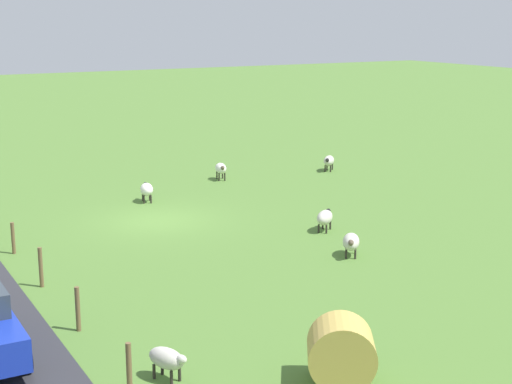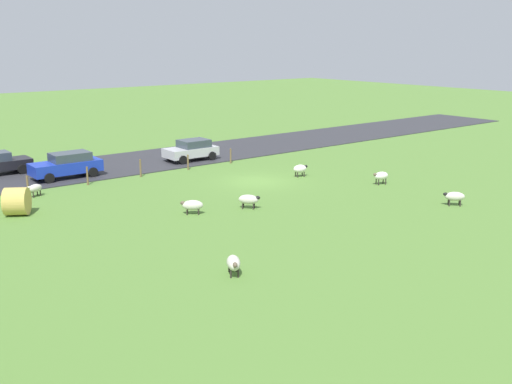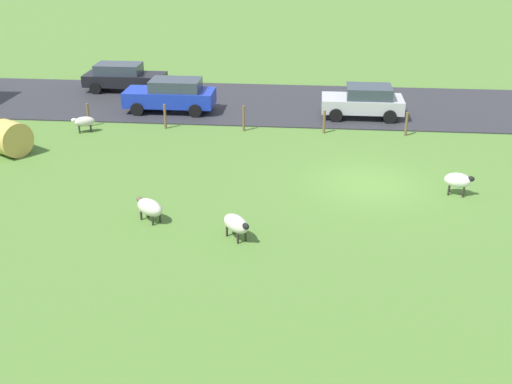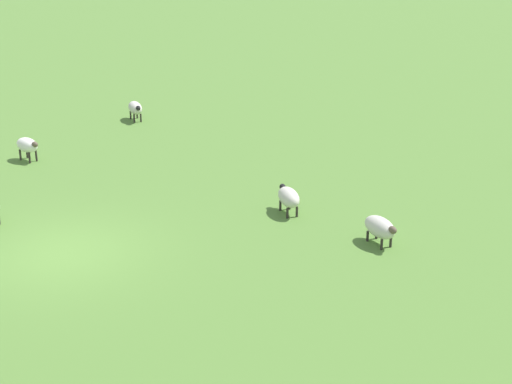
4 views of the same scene
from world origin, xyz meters
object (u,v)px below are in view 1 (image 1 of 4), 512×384
(sheep_2, at_px, (325,218))
(sheep_4, at_px, (329,161))
(sheep_3, at_px, (221,168))
(sheep_6, at_px, (167,359))
(sheep_0, at_px, (351,242))
(hay_bale_0, at_px, (341,352))
(sheep_5, at_px, (147,189))

(sheep_2, bearing_deg, sheep_4, -125.13)
(sheep_3, distance_m, sheep_4, 5.83)
(sheep_4, bearing_deg, sheep_6, 47.20)
(sheep_0, xyz_separation_m, sheep_4, (-7.48, -12.21, 0.04))
(hay_bale_0, bearing_deg, sheep_2, -122.44)
(sheep_3, distance_m, sheep_5, 5.41)
(sheep_5, bearing_deg, sheep_4, -170.20)
(sheep_0, bearing_deg, sheep_6, 31.22)
(hay_bale_0, bearing_deg, sheep_3, -109.67)
(sheep_4, height_order, sheep_6, sheep_4)
(sheep_5, height_order, hay_bale_0, hay_bale_0)
(sheep_4, xyz_separation_m, sheep_6, (16.21, 17.51, -0.03))
(sheep_4, relative_size, hay_bale_0, 0.77)
(sheep_3, bearing_deg, sheep_6, 60.22)
(sheep_5, distance_m, sheep_6, 16.66)
(sheep_4, height_order, sheep_5, sheep_5)
(sheep_4, xyz_separation_m, sheep_5, (10.57, 1.82, 0.02))
(sheep_0, relative_size, sheep_4, 1.06)
(sheep_3, bearing_deg, sheep_0, 82.56)
(sheep_0, relative_size, sheep_3, 1.06)
(sheep_0, height_order, sheep_6, sheep_0)
(sheep_5, xyz_separation_m, sheep_6, (5.64, 15.68, -0.05))
(sheep_0, bearing_deg, sheep_5, -73.40)
(sheep_2, distance_m, hay_bale_0, 12.09)
(sheep_3, bearing_deg, sheep_2, 85.85)
(sheep_4, bearing_deg, sheep_2, 54.87)
(sheep_3, xyz_separation_m, sheep_5, (4.78, 2.53, -0.01))
(sheep_6, bearing_deg, sheep_4, -132.80)
(sheep_4, bearing_deg, hay_bale_0, 56.26)
(sheep_0, distance_m, sheep_3, 13.03)
(sheep_5, relative_size, sheep_6, 0.99)
(sheep_6, relative_size, hay_bale_0, 0.75)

